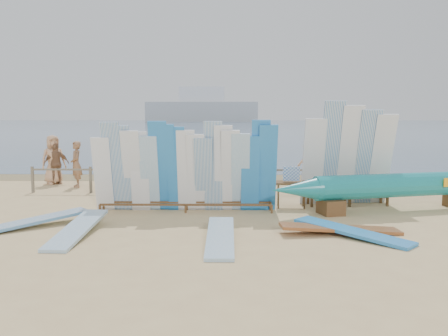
{
  "coord_description": "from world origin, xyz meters",
  "views": [
    {
      "loc": [
        0.89,
        -12.93,
        2.64
      ],
      "look_at": [
        0.58,
        1.88,
        0.99
      ],
      "focal_mm": 38.0,
      "sensor_mm": 36.0,
      "label": 1
    }
  ],
  "objects_px": {
    "side_surfboard_rack": "(348,159)",
    "flat_board_a": "(78,236)",
    "outrigger_canoe": "(398,187)",
    "flat_board_c": "(340,234)",
    "beachgoer_4": "(245,162)",
    "main_surfboard_rack": "(186,171)",
    "flat_board_e": "(31,227)",
    "beachgoer_9": "(309,161)",
    "beachgoer_8": "(364,166)",
    "beachgoer_extra_0": "(373,164)",
    "flat_board_b": "(220,242)",
    "beachgoer_1": "(76,164)",
    "beachgoer_extra_1": "(56,164)",
    "beach_chair_left": "(215,182)",
    "flat_board_d": "(352,237)",
    "stroller": "(247,178)",
    "beach_chair_right": "(238,181)",
    "beachgoer_5": "(226,159)",
    "beachgoer_0": "(53,160)",
    "vendor_table": "(291,194)"
  },
  "relations": [
    {
      "from": "flat_board_a",
      "to": "flat_board_e",
      "type": "relative_size",
      "value": 1.0
    },
    {
      "from": "beach_chair_left",
      "to": "main_surfboard_rack",
      "type": "bearing_deg",
      "value": -94.1
    },
    {
      "from": "side_surfboard_rack",
      "to": "flat_board_a",
      "type": "relative_size",
      "value": 1.13
    },
    {
      "from": "side_surfboard_rack",
      "to": "beachgoer_9",
      "type": "relative_size",
      "value": 1.96
    },
    {
      "from": "beachgoer_extra_0",
      "to": "flat_board_e",
      "type": "bearing_deg",
      "value": 117.47
    },
    {
      "from": "beachgoer_9",
      "to": "beach_chair_right",
      "type": "bearing_deg",
      "value": 23.65
    },
    {
      "from": "outrigger_canoe",
      "to": "vendor_table",
      "type": "relative_size",
      "value": 6.15
    },
    {
      "from": "beachgoer_extra_1",
      "to": "beachgoer_8",
      "type": "bearing_deg",
      "value": 149.19
    },
    {
      "from": "beach_chair_left",
      "to": "beachgoer_extra_1",
      "type": "xyz_separation_m",
      "value": [
        -6.12,
        1.08,
        0.52
      ]
    },
    {
      "from": "main_surfboard_rack",
      "to": "vendor_table",
      "type": "distance_m",
      "value": 3.11
    },
    {
      "from": "beachgoer_8",
      "to": "beachgoer_1",
      "type": "xyz_separation_m",
      "value": [
        -10.59,
        -0.17,
        0.04
      ]
    },
    {
      "from": "beachgoer_8",
      "to": "beachgoer_4",
      "type": "bearing_deg",
      "value": 29.08
    },
    {
      "from": "vendor_table",
      "to": "beachgoer_5",
      "type": "bearing_deg",
      "value": 114.35
    },
    {
      "from": "side_surfboard_rack",
      "to": "beachgoer_9",
      "type": "height_order",
      "value": "side_surfboard_rack"
    },
    {
      "from": "flat_board_b",
      "to": "flat_board_c",
      "type": "relative_size",
      "value": 1.0
    },
    {
      "from": "flat_board_b",
      "to": "beachgoer_1",
      "type": "relative_size",
      "value": 1.59
    },
    {
      "from": "side_surfboard_rack",
      "to": "beachgoer_extra_1",
      "type": "height_order",
      "value": "side_surfboard_rack"
    },
    {
      "from": "flat_board_e",
      "to": "main_surfboard_rack",
      "type": "bearing_deg",
      "value": 77.18
    },
    {
      "from": "flat_board_e",
      "to": "beachgoer_8",
      "type": "height_order",
      "value": "beachgoer_8"
    },
    {
      "from": "flat_board_d",
      "to": "beachgoer_5",
      "type": "relative_size",
      "value": 1.51
    },
    {
      "from": "outrigger_canoe",
      "to": "beach_chair_right",
      "type": "height_order",
      "value": "outrigger_canoe"
    },
    {
      "from": "main_surfboard_rack",
      "to": "beach_chair_right",
      "type": "height_order",
      "value": "main_surfboard_rack"
    },
    {
      "from": "flat_board_a",
      "to": "flat_board_e",
      "type": "xyz_separation_m",
      "value": [
        -1.36,
        0.77,
        0.0
      ]
    },
    {
      "from": "beach_chair_left",
      "to": "beachgoer_0",
      "type": "bearing_deg",
      "value": 173.89
    },
    {
      "from": "main_surfboard_rack",
      "to": "flat_board_e",
      "type": "xyz_separation_m",
      "value": [
        -3.5,
        -1.92,
        -1.13
      ]
    },
    {
      "from": "beachgoer_extra_1",
      "to": "flat_board_c",
      "type": "bearing_deg",
      "value": 112.67
    },
    {
      "from": "flat_board_e",
      "to": "beachgoer_extra_0",
      "type": "height_order",
      "value": "beachgoer_extra_0"
    },
    {
      "from": "flat_board_e",
      "to": "beach_chair_right",
      "type": "relative_size",
      "value": 2.78
    },
    {
      "from": "vendor_table",
      "to": "beachgoer_extra_0",
      "type": "xyz_separation_m",
      "value": [
        3.5,
        4.06,
        0.47
      ]
    },
    {
      "from": "outrigger_canoe",
      "to": "beachgoer_extra_1",
      "type": "relative_size",
      "value": 4.59
    },
    {
      "from": "stroller",
      "to": "outrigger_canoe",
      "type": "bearing_deg",
      "value": -41.43
    },
    {
      "from": "flat_board_e",
      "to": "stroller",
      "type": "bearing_deg",
      "value": 97.19
    },
    {
      "from": "vendor_table",
      "to": "beachgoer_4",
      "type": "bearing_deg",
      "value": 110.02
    },
    {
      "from": "beachgoer_0",
      "to": "beachgoer_4",
      "type": "xyz_separation_m",
      "value": [
        7.38,
        -0.22,
        -0.05
      ]
    },
    {
      "from": "flat_board_b",
      "to": "beach_chair_left",
      "type": "distance_m",
      "value": 7.21
    },
    {
      "from": "beach_chair_left",
      "to": "beachgoer_extra_1",
      "type": "height_order",
      "value": "beachgoer_extra_1"
    },
    {
      "from": "beach_chair_right",
      "to": "stroller",
      "type": "relative_size",
      "value": 0.98
    },
    {
      "from": "outrigger_canoe",
      "to": "beachgoer_4",
      "type": "bearing_deg",
      "value": 115.51
    },
    {
      "from": "outrigger_canoe",
      "to": "beachgoer_0",
      "type": "relative_size",
      "value": 3.85
    },
    {
      "from": "flat_board_d",
      "to": "flat_board_a",
      "type": "xyz_separation_m",
      "value": [
        -6.02,
        -0.05,
        0.0
      ]
    },
    {
      "from": "outrigger_canoe",
      "to": "beachgoer_extra_0",
      "type": "height_order",
      "value": "beachgoer_extra_0"
    },
    {
      "from": "flat_board_e",
      "to": "beachgoer_0",
      "type": "relative_size",
      "value": 1.43
    },
    {
      "from": "side_surfboard_rack",
      "to": "beach_chair_left",
      "type": "bearing_deg",
      "value": 139.32
    },
    {
      "from": "flat_board_d",
      "to": "flat_board_c",
      "type": "xyz_separation_m",
      "value": [
        -0.2,
        0.27,
        0.0
      ]
    },
    {
      "from": "beachgoer_0",
      "to": "flat_board_d",
      "type": "bearing_deg",
      "value": -77.89
    },
    {
      "from": "outrigger_canoe",
      "to": "flat_board_c",
      "type": "distance_m",
      "value": 3.45
    },
    {
      "from": "stroller",
      "to": "beachgoer_4",
      "type": "distance_m",
      "value": 1.02
    },
    {
      "from": "beach_chair_left",
      "to": "beach_chair_right",
      "type": "relative_size",
      "value": 0.95
    },
    {
      "from": "flat_board_c",
      "to": "beachgoer_extra_0",
      "type": "distance_m",
      "value": 7.67
    },
    {
      "from": "beachgoer_8",
      "to": "beachgoer_1",
      "type": "distance_m",
      "value": 10.59
    }
  ]
}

